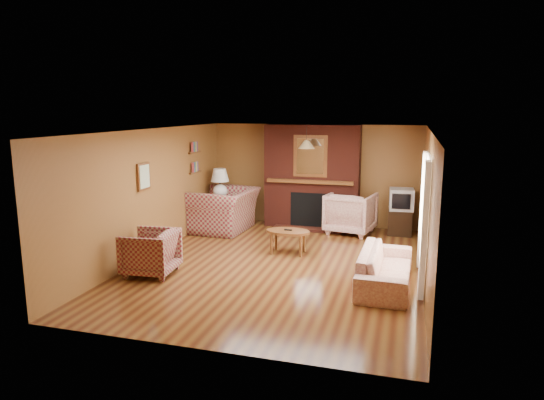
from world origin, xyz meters
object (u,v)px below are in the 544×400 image
(floral_armchair, at_px, (351,213))
(side_table, at_px, (221,212))
(crt_tv, at_px, (401,199))
(floral_sofa, at_px, (385,267))
(tv_stand, at_px, (400,222))
(fireplace, at_px, (312,177))
(coffee_table, at_px, (288,233))
(plaid_loveseat, at_px, (224,210))
(plaid_armchair, at_px, (150,252))
(table_lamp, at_px, (220,182))

(floral_armchair, distance_m, side_table, 3.07)
(side_table, height_order, crt_tv, crt_tv)
(floral_sofa, bearing_deg, tv_stand, -1.36)
(fireplace, xyz_separation_m, side_table, (-2.10, -0.53, -0.85))
(fireplace, distance_m, coffee_table, 2.39)
(plaid_loveseat, xyz_separation_m, crt_tv, (3.90, 0.72, 0.32))
(floral_sofa, relative_size, side_table, 2.93)
(plaid_armchair, height_order, floral_armchair, floral_armchair)
(fireplace, height_order, plaid_armchair, fireplace)
(plaid_loveseat, relative_size, side_table, 2.20)
(plaid_armchair, bearing_deg, coffee_table, 127.52)
(plaid_armchair, distance_m, side_table, 3.52)
(crt_tv, bearing_deg, plaid_armchair, -135.99)
(fireplace, distance_m, floral_armchair, 1.25)
(plaid_loveseat, bearing_deg, tv_stand, 103.52)
(tv_stand, bearing_deg, side_table, -174.27)
(coffee_table, xyz_separation_m, side_table, (-2.10, 1.73, -0.06))
(tv_stand, bearing_deg, floral_sofa, -91.70)
(table_lamp, bearing_deg, floral_armchair, 3.69)
(plaid_loveseat, distance_m, floral_armchair, 2.87)
(plaid_armchair, relative_size, tv_stand, 1.49)
(plaid_loveseat, xyz_separation_m, floral_armchair, (2.81, 0.57, -0.02))
(fireplace, xyz_separation_m, tv_stand, (2.05, -0.18, -0.90))
(coffee_table, relative_size, tv_stand, 1.52)
(fireplace, xyz_separation_m, plaid_loveseat, (-1.85, -0.91, -0.70))
(plaid_armchair, distance_m, floral_sofa, 3.89)
(fireplace, xyz_separation_m, coffee_table, (-0.00, -2.26, -0.78))
(coffee_table, height_order, side_table, side_table)
(side_table, bearing_deg, plaid_armchair, -87.56)
(fireplace, xyz_separation_m, plaid_armchair, (-1.95, -4.05, -0.80))
(fireplace, height_order, crt_tv, fireplace)
(side_table, distance_m, tv_stand, 4.17)
(floral_sofa, xyz_separation_m, tv_stand, (0.15, 3.29, -0.00))
(plaid_armchair, relative_size, table_lamp, 1.18)
(side_table, bearing_deg, plaid_loveseat, -56.14)
(fireplace, bearing_deg, crt_tv, -5.30)
(plaid_armchair, height_order, side_table, plaid_armchair)
(floral_sofa, relative_size, tv_stand, 3.48)
(floral_sofa, bearing_deg, fireplace, 29.91)
(floral_sofa, xyz_separation_m, floral_armchair, (-0.94, 3.14, 0.18))
(plaid_loveseat, bearing_deg, side_table, -143.11)
(plaid_armchair, relative_size, crt_tv, 1.53)
(tv_stand, bearing_deg, table_lamp, -174.27)
(crt_tv, bearing_deg, coffee_table, -134.75)
(floral_sofa, relative_size, table_lamp, 2.76)
(plaid_armchair, xyz_separation_m, floral_armchair, (2.91, 3.72, 0.08))
(table_lamp, xyz_separation_m, tv_stand, (4.15, 0.35, -0.78))
(floral_sofa, height_order, crt_tv, crt_tv)
(plaid_loveseat, xyz_separation_m, coffee_table, (1.85, -1.35, -0.08))
(side_table, height_order, table_lamp, table_lamp)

